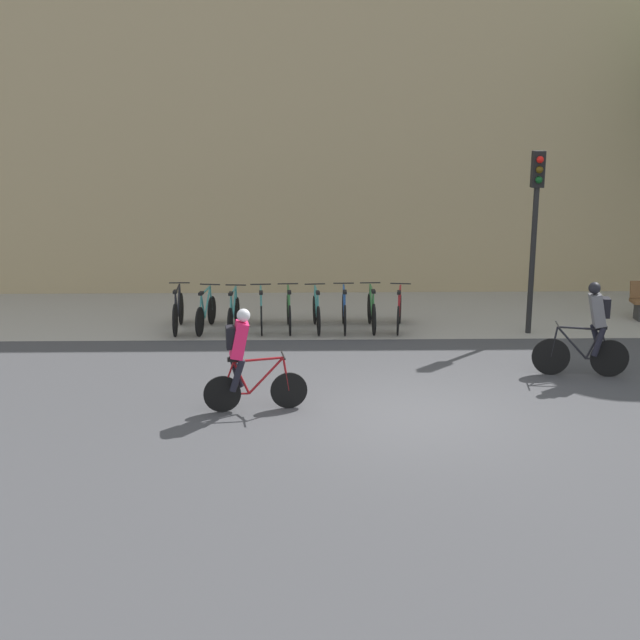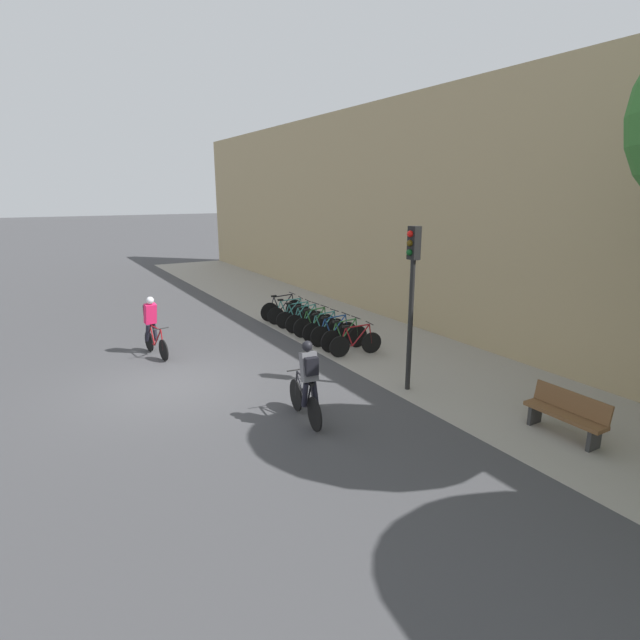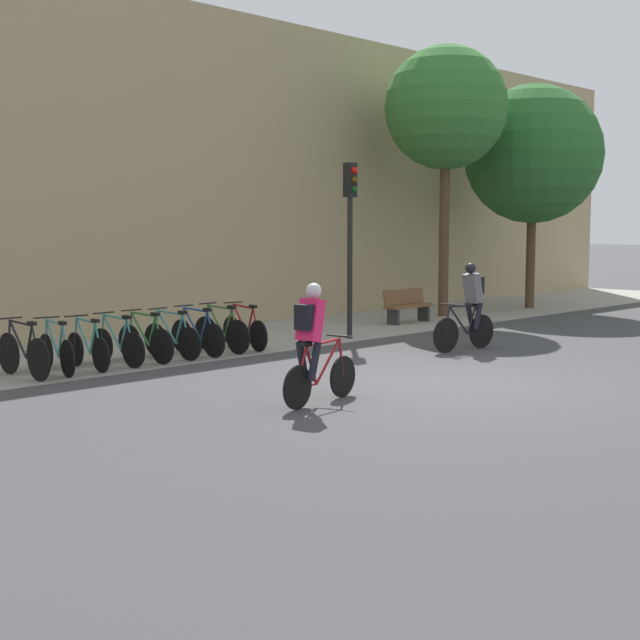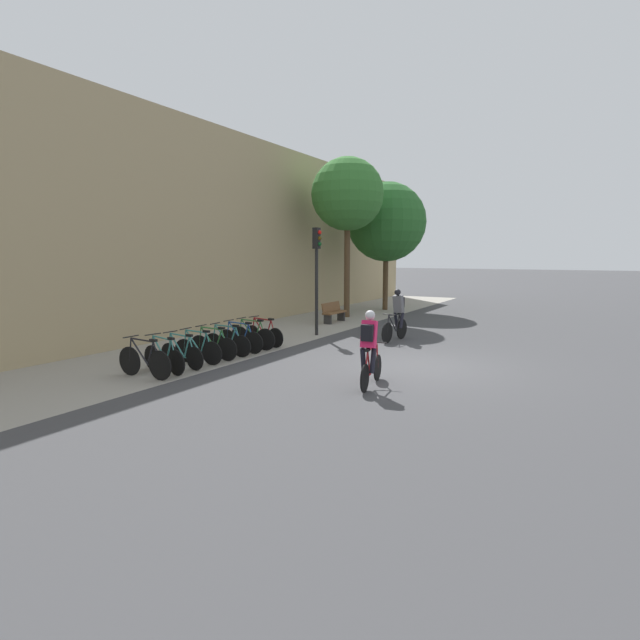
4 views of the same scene
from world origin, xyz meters
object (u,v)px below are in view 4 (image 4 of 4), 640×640
parked_bike_4 (213,346)px  parked_bike_0 (145,361)px  cyclist_grey (397,313)px  parked_bike_6 (240,339)px  parked_bike_7 (252,336)px  parked_bike_2 (182,354)px  parked_bike_3 (198,350)px  parked_bike_1 (164,357)px  parked_bike_5 (227,343)px  parked_bike_8 (264,334)px  bench (334,312)px  cyclist_pink (370,347)px  traffic_light_pole (317,262)px

parked_bike_4 → parked_bike_0: bearing=180.0°
cyclist_grey → parked_bike_6: bearing=142.5°
cyclist_grey → parked_bike_7: size_ratio=1.06×
parked_bike_2 → parked_bike_3: bearing=0.1°
cyclist_grey → parked_bike_2: bearing=153.7°
parked_bike_1 → parked_bike_5: size_ratio=1.01×
parked_bike_1 → parked_bike_8: 4.29m
parked_bike_2 → parked_bike_5: bearing=0.0°
cyclist_grey → parked_bike_1: (-7.48, 3.39, -0.55)m
parked_bike_4 → parked_bike_7: (1.84, 0.00, 0.01)m
cyclist_grey → bench: bearing=53.4°
parked_bike_8 → cyclist_pink: bearing=-121.4°
parked_bike_1 → parked_bike_7: (3.68, 0.00, 0.02)m
parked_bike_6 → parked_bike_7: bearing=0.1°
parked_bike_4 → parked_bike_5: size_ratio=1.00×
cyclist_pink → parked_bike_7: size_ratio=1.04×
bench → parked_bike_5: bearing=-174.9°
parked_bike_0 → cyclist_grey: bearing=-22.7°
parked_bike_4 → parked_bike_6: bearing=-0.0°
bench → parked_bike_1: bearing=-176.1°
parked_bike_5 → parked_bike_1: bearing=-180.0°
parked_bike_8 → parked_bike_3: bearing=180.0°
traffic_light_pole → parked_bike_2: bearing=176.5°
parked_bike_2 → parked_bike_5: size_ratio=0.98×
parked_bike_1 → parked_bike_2: (0.61, 0.00, -0.01)m
parked_bike_3 → parked_bike_5: size_ratio=0.98×
parked_bike_1 → bench: 10.56m
cyclist_grey → parked_bike_3: bearing=151.5°
parked_bike_0 → parked_bike_5: parked_bike_0 is taller
parked_bike_1 → parked_bike_8: (4.29, -0.00, 0.00)m
parked_bike_0 → parked_bike_2: parked_bike_0 is taller
parked_bike_1 → parked_bike_3: size_ratio=1.04×
parked_bike_5 → bench: (8.08, 0.72, 0.07)m
parked_bike_0 → parked_bike_1: (0.61, -0.00, -0.03)m
parked_bike_7 → cyclist_grey: bearing=-41.7°
parked_bike_2 → parked_bike_5: 1.84m
parked_bike_4 → parked_bike_2: bearing=-180.0°
parked_bike_4 → parked_bike_5: (0.61, -0.00, -0.01)m
parked_bike_3 → traffic_light_pole: bearing=-3.8°
parked_bike_0 → parked_bike_2: 1.23m
parked_bike_7 → parked_bike_8: size_ratio=1.01×
cyclist_pink → cyclist_grey: 6.54m
parked_bike_3 → bench: bearing=4.4°
parked_bike_2 → parked_bike_7: parked_bike_7 is taller
parked_bike_6 → parked_bike_8: 1.22m
parked_bike_3 → parked_bike_5: 1.23m
parked_bike_3 → traffic_light_pole: size_ratio=0.41×
cyclist_grey → parked_bike_2: (-6.87, 3.39, -0.56)m
cyclist_pink → bench: (9.36, 5.84, -0.48)m
parked_bike_1 → parked_bike_4: parked_bike_4 is taller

